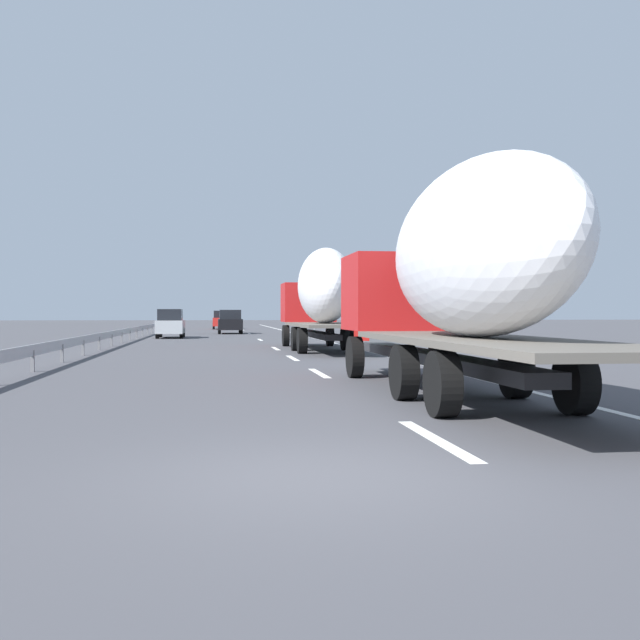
{
  "coord_description": "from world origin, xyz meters",
  "views": [
    {
      "loc": [
        -7.4,
        1.04,
        1.63
      ],
      "look_at": [
        22.6,
        -3.21,
        1.35
      ],
      "focal_mm": 42.4,
      "sensor_mm": 36.0,
      "label": 1
    }
  ],
  "objects_px": {
    "truck_trailing": "(457,269)",
    "car_black_suv": "(230,322)",
    "car_silver_hatch": "(171,324)",
    "car_red_compact": "(221,320)",
    "truck_lead": "(321,295)",
    "road_sign": "(314,305)"
  },
  "relations": [
    {
      "from": "car_silver_hatch",
      "to": "car_red_compact",
      "type": "distance_m",
      "value": 27.51
    },
    {
      "from": "road_sign",
      "to": "car_black_suv",
      "type": "bearing_deg",
      "value": 67.53
    },
    {
      "from": "truck_lead",
      "to": "car_red_compact",
      "type": "height_order",
      "value": "truck_lead"
    },
    {
      "from": "car_silver_hatch",
      "to": "truck_lead",
      "type": "bearing_deg",
      "value": -157.47
    },
    {
      "from": "truck_trailing",
      "to": "car_black_suv",
      "type": "xyz_separation_m",
      "value": [
        46.44,
        3.31,
        -1.54
      ]
    },
    {
      "from": "truck_lead",
      "to": "road_sign",
      "type": "relative_size",
      "value": 3.83
    },
    {
      "from": "truck_trailing",
      "to": "road_sign",
      "type": "height_order",
      "value": "truck_trailing"
    },
    {
      "from": "truck_lead",
      "to": "car_black_suv",
      "type": "distance_m",
      "value": 28.09
    },
    {
      "from": "car_silver_hatch",
      "to": "car_black_suv",
      "type": "relative_size",
      "value": 1.09
    },
    {
      "from": "car_silver_hatch",
      "to": "car_black_suv",
      "type": "distance_m",
      "value": 10.79
    },
    {
      "from": "car_red_compact",
      "to": "car_silver_hatch",
      "type": "bearing_deg",
      "value": 172.46
    },
    {
      "from": "truck_lead",
      "to": "car_red_compact",
      "type": "xyz_separation_m",
      "value": [
        45.16,
        3.81,
        -1.49
      ]
    },
    {
      "from": "truck_lead",
      "to": "road_sign",
      "type": "height_order",
      "value": "truck_lead"
    },
    {
      "from": "car_red_compact",
      "to": "car_black_suv",
      "type": "height_order",
      "value": "car_black_suv"
    },
    {
      "from": "car_silver_hatch",
      "to": "road_sign",
      "type": "relative_size",
      "value": 1.46
    },
    {
      "from": "truck_trailing",
      "to": "car_red_compact",
      "type": "height_order",
      "value": "truck_trailing"
    },
    {
      "from": "car_red_compact",
      "to": "car_black_suv",
      "type": "relative_size",
      "value": 0.96
    },
    {
      "from": "car_red_compact",
      "to": "road_sign",
      "type": "bearing_deg",
      "value": -160.9
    },
    {
      "from": "truck_trailing",
      "to": "car_silver_hatch",
      "type": "xyz_separation_m",
      "value": [
        36.46,
        7.42,
        -1.54
      ]
    },
    {
      "from": "truck_trailing",
      "to": "car_black_suv",
      "type": "height_order",
      "value": "truck_trailing"
    },
    {
      "from": "car_silver_hatch",
      "to": "road_sign",
      "type": "height_order",
      "value": "road_sign"
    },
    {
      "from": "truck_lead",
      "to": "car_silver_hatch",
      "type": "relative_size",
      "value": 2.63
    }
  ]
}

